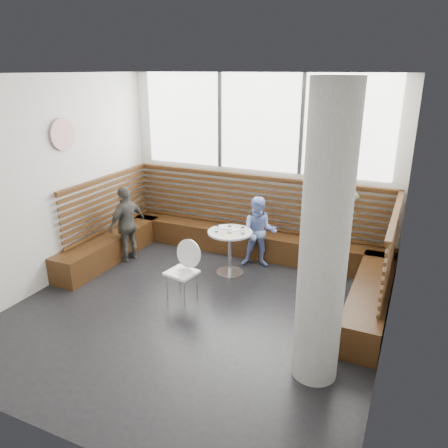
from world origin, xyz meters
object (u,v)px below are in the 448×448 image
at_px(concrete_column, 324,242).
at_px(child_back, 259,232).
at_px(cafe_table, 230,243).
at_px(child_left, 127,224).
at_px(cafe_chair, 184,266).
at_px(adult_man, 331,239).

xyz_separation_m(concrete_column, child_back, (-1.57, 2.43, -0.98)).
distance_m(cafe_table, child_left, 1.90).
distance_m(concrete_column, child_back, 3.05).
relative_size(child_back, child_left, 0.92).
xyz_separation_m(cafe_table, cafe_chair, (-0.28, -1.04, -0.01)).
height_order(adult_man, child_left, adult_man).
bearing_deg(cafe_table, child_back, 55.37).
bearing_deg(cafe_table, concrete_column, -45.70).
bearing_deg(child_left, adult_man, 102.98).
height_order(cafe_table, child_left, child_left).
relative_size(concrete_column, cafe_table, 4.25).
xyz_separation_m(cafe_table, child_back, (0.33, 0.48, 0.08)).
distance_m(concrete_column, adult_man, 2.03).
bearing_deg(cafe_chair, adult_man, 36.89).
height_order(cafe_chair, child_back, child_back).
height_order(child_back, child_left, child_left).
relative_size(adult_man, child_left, 1.34).
distance_m(adult_man, child_left, 3.53).
distance_m(cafe_table, adult_man, 1.68).
relative_size(cafe_chair, child_left, 0.66).
xyz_separation_m(cafe_chair, child_back, (0.62, 1.52, 0.09)).
relative_size(adult_man, child_back, 1.46).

